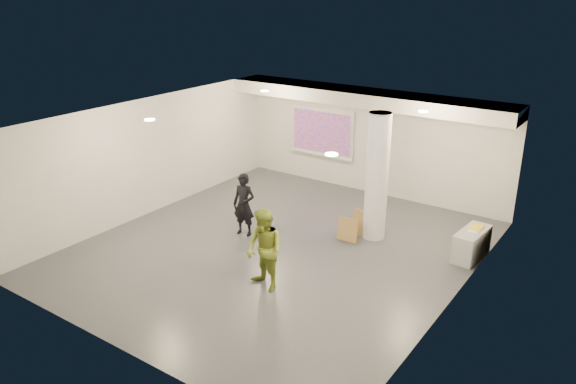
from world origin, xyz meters
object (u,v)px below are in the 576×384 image
Objects in this scene: woman at (244,205)px; man at (264,250)px; credenza at (471,244)px; column at (377,177)px; projection_screen at (322,132)px.

man is (1.92, -1.75, 0.07)m from woman.
woman is (-4.84, -1.86, 0.43)m from credenza.
credenza is at bearing 67.83° from man.
projection_screen is at bearing 139.44° from column.
woman is at bearing 154.50° from man.
column is 3.49m from man.
projection_screen is 6.51m from man.
man is at bearing -68.22° from projection_screen.
man is (-0.70, -3.36, -0.67)m from column.
column is 4.08m from projection_screen.
column is 1.98× the size of woman.
column is 1.43× the size of projection_screen.
woman is at bearing -83.55° from projection_screen.
man reaches higher than woman.
man reaches higher than credenza.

